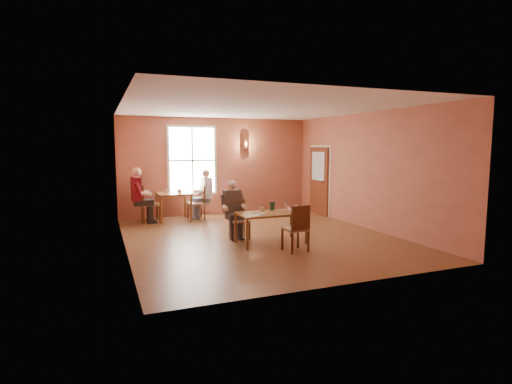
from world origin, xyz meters
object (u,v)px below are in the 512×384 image
object	(u,v)px
diner_main	(240,211)
chair_diner_maroon	(150,203)
chair_diner_white	(196,202)
diner_white	(197,196)
second_table	(174,207)
chair_empty	(295,228)
chair_diner_main	(240,220)
diner_maroon	(149,196)
main_table	(271,228)

from	to	relation	value
diner_main	chair_diner_maroon	xyz separation A→B (m)	(-1.67, 2.84, -0.11)
chair_diner_white	diner_white	world-z (taller)	diner_white
chair_diner_white	diner_main	bearing A→B (deg)	-172.61
second_table	chair_diner_white	world-z (taller)	chair_diner_white
second_table	diner_white	bearing A→B (deg)	0.00
second_table	chair_diner_maroon	world-z (taller)	chair_diner_maroon
diner_main	chair_empty	distance (m)	1.59
chair_diner_main	chair_diner_maroon	bearing A→B (deg)	-59.33
chair_empty	second_table	size ratio (longest dim) A/B	1.06
diner_main	chair_diner_white	world-z (taller)	diner_main
diner_main	diner_white	distance (m)	2.86
chair_empty	diner_maroon	distance (m)	4.90
main_table	second_table	xyz separation A→B (m)	(-1.52, 3.46, 0.06)
second_table	chair_diner_maroon	xyz separation A→B (m)	(-0.65, 0.00, 0.14)
diner_main	second_table	world-z (taller)	diner_main
chair_diner_white	chair_diner_maroon	xyz separation A→B (m)	(-1.30, 0.00, 0.04)
diner_main	diner_white	world-z (taller)	diner_white
chair_diner_white	chair_diner_maroon	world-z (taller)	chair_diner_maroon
chair_diner_white	diner_maroon	size ratio (longest dim) A/B	0.66
main_table	chair_diner_maroon	size ratio (longest dim) A/B	1.35
main_table	diner_maroon	bearing A→B (deg)	122.40
second_table	chair_diner_white	xyz separation A→B (m)	(0.65, 0.00, 0.10)
second_table	diner_main	bearing A→B (deg)	-70.29
chair_diner_main	chair_empty	xyz separation A→B (m)	(0.70, -1.45, 0.03)
main_table	chair_diner_maroon	bearing A→B (deg)	122.05
diner_white	diner_maroon	distance (m)	1.36
second_table	chair_diner_maroon	bearing A→B (deg)	180.00
second_table	diner_maroon	xyz separation A→B (m)	(-0.68, 0.00, 0.35)
chair_diner_main	chair_diner_white	world-z (taller)	chair_diner_white
chair_diner_main	chair_diner_maroon	world-z (taller)	chair_diner_maroon
diner_main	chair_diner_maroon	world-z (taller)	diner_main
chair_empty	diner_maroon	world-z (taller)	diner_maroon
diner_maroon	diner_main	bearing A→B (deg)	30.85
diner_main	chair_diner_white	size ratio (longest dim) A/B	1.30
diner_white	diner_maroon	size ratio (longest dim) A/B	0.93
chair_diner_white	diner_maroon	xyz separation A→B (m)	(-1.33, 0.00, 0.25)
chair_empty	diner_white	bearing A→B (deg)	97.92
diner_white	diner_maroon	xyz separation A→B (m)	(-1.36, 0.00, 0.05)
chair_empty	second_table	bearing A→B (deg)	106.19
diner_main	diner_white	xyz separation A→B (m)	(-0.34, 2.84, 0.05)
chair_diner_maroon	diner_main	bearing A→B (deg)	30.40
diner_main	main_table	bearing A→B (deg)	128.88
diner_white	diner_maroon	world-z (taller)	diner_maroon
main_table	diner_main	size ratio (longest dim) A/B	1.13
chair_diner_white	diner_white	xyz separation A→B (m)	(0.03, 0.00, 0.20)
chair_diner_maroon	diner_maroon	size ratio (longest dim) A/B	0.72
main_table	chair_diner_maroon	world-z (taller)	chair_diner_maroon
main_table	chair_diner_white	bearing A→B (deg)	104.08
diner_main	diner_maroon	size ratio (longest dim) A/B	0.86
chair_diner_main	chair_diner_maroon	xyz separation A→B (m)	(-1.67, 2.81, 0.09)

